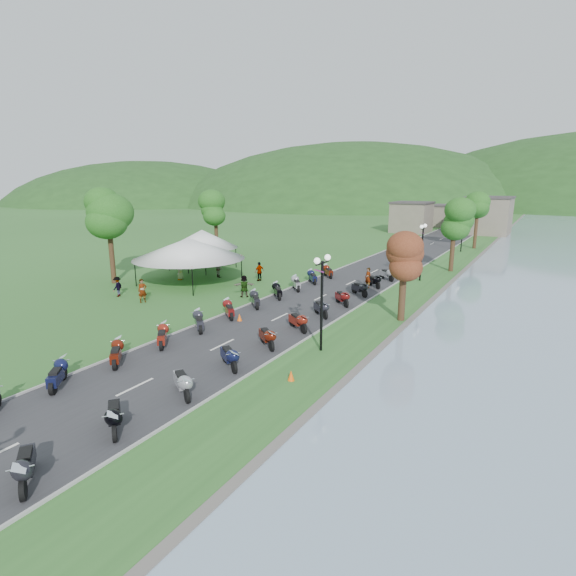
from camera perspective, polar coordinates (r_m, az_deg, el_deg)
The scene contains 12 objects.
road at distance 45.46m, azimuth 10.91°, elevation 2.08°, with size 7.00×120.00×0.02m, color #333336.
hills_backdrop at distance 202.82m, azimuth 26.69°, elevation 9.48°, with size 360.00×120.00×76.00m, color #285621, non-canonical shape.
far_building at distance 88.91m, azimuth 19.76°, elevation 8.56°, with size 18.00×16.00×5.00m, color #756B5B.
moto_row_left at distance 27.41m, azimuth -11.29°, elevation -4.20°, with size 2.60×38.08×1.10m, color #331411, non-canonical shape.
moto_row_right at distance 29.76m, azimuth 4.24°, elevation -2.57°, with size 2.60×41.70×1.10m, color #331411, non-canonical shape.
vendor_tent_main at distance 39.93m, azimuth -12.41°, elevation 3.38°, with size 6.42×6.42×4.00m, color white, non-canonical shape.
vendor_tent_side at distance 46.45m, azimuth -10.78°, elevation 4.82°, with size 4.75×4.75×4.00m, color white, non-canonical shape.
tree_park_left at distance 41.71m, azimuth -21.76°, elevation 7.32°, with size 3.60×3.60×9.99m, color #2C7021, non-canonical shape.
tree_lakeside at distance 29.09m, azimuth 14.48°, elevation 2.16°, with size 2.35×2.35×6.52m, color #2C7021, non-canonical shape.
pedestrian_a at distance 34.87m, azimuth -17.90°, elevation -1.75°, with size 0.65×0.47×1.77m, color slate.
pedestrian_b at distance 42.50m, azimuth -8.73°, elevation 1.38°, with size 0.78×0.43×1.60m, color slate.
pedestrian_c at distance 37.33m, azimuth -20.75°, elevation -1.00°, with size 1.01×0.42×1.56m, color slate.
Camera 1 is at (14.83, -2.09, 8.68)m, focal length 28.00 mm.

